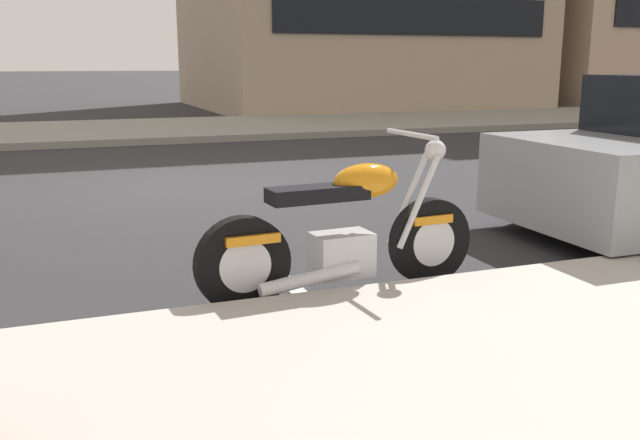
% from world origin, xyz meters
% --- Properties ---
extents(ground_plane, '(260.00, 260.00, 0.00)m').
position_xyz_m(ground_plane, '(0.00, 0.00, 0.00)').
color(ground_plane, '#28282B').
extents(sidewalk_far_curb, '(120.00, 5.00, 0.14)m').
position_xyz_m(sidewalk_far_curb, '(12.00, 7.39, 0.07)').
color(sidewalk_far_curb, gray).
rests_on(sidewalk_far_curb, ground).
extents(parking_stall_stripe, '(0.12, 2.20, 0.01)m').
position_xyz_m(parking_stall_stripe, '(0.00, -4.29, 0.00)').
color(parking_stall_stripe, silver).
rests_on(parking_stall_stripe, ground).
extents(parked_motorcycle, '(2.05, 0.62, 1.11)m').
position_xyz_m(parked_motorcycle, '(0.27, -4.77, 0.43)').
color(parked_motorcycle, black).
rests_on(parked_motorcycle, ground).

